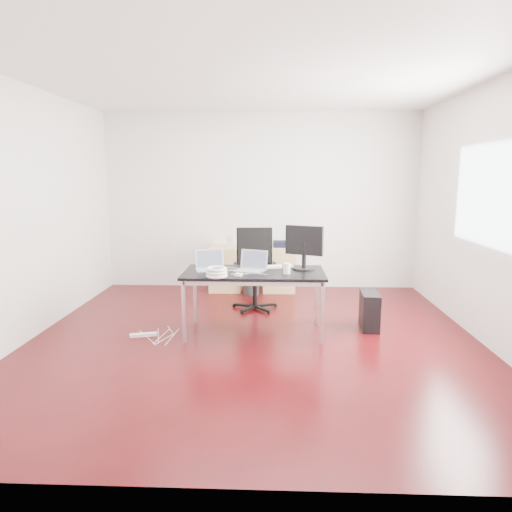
{
  "coord_description": "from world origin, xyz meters",
  "views": [
    {
      "loc": [
        0.22,
        -4.88,
        1.8
      ],
      "look_at": [
        0.0,
        0.55,
        0.85
      ],
      "focal_mm": 32.0,
      "sensor_mm": 36.0,
      "label": 1
    }
  ],
  "objects_px": {
    "desk": "(254,276)",
    "filing_cabinet_left": "(226,268)",
    "filing_cabinet_right": "(279,269)",
    "office_chair": "(255,265)",
    "pc_tower": "(369,310)"
  },
  "relations": [
    {
      "from": "filing_cabinet_right",
      "to": "pc_tower",
      "type": "xyz_separation_m",
      "value": [
        1.06,
        -1.8,
        -0.13
      ]
    },
    {
      "from": "office_chair",
      "to": "filing_cabinet_right",
      "type": "xyz_separation_m",
      "value": [
        0.35,
        0.97,
        -0.26
      ]
    },
    {
      "from": "desk",
      "to": "filing_cabinet_right",
      "type": "bearing_deg",
      "value": 81.26
    },
    {
      "from": "desk",
      "to": "office_chair",
      "type": "relative_size",
      "value": 1.48
    },
    {
      "from": "desk",
      "to": "filing_cabinet_left",
      "type": "xyz_separation_m",
      "value": [
        -0.54,
        2.01,
        -0.33
      ]
    },
    {
      "from": "pc_tower",
      "to": "filing_cabinet_left",
      "type": "bearing_deg",
      "value": 140.6
    },
    {
      "from": "filing_cabinet_left",
      "to": "office_chair",
      "type": "bearing_deg",
      "value": -62.74
    },
    {
      "from": "filing_cabinet_left",
      "to": "pc_tower",
      "type": "height_order",
      "value": "filing_cabinet_left"
    },
    {
      "from": "filing_cabinet_right",
      "to": "pc_tower",
      "type": "relative_size",
      "value": 1.56
    },
    {
      "from": "filing_cabinet_left",
      "to": "pc_tower",
      "type": "distance_m",
      "value": 2.63
    },
    {
      "from": "desk",
      "to": "filing_cabinet_left",
      "type": "bearing_deg",
      "value": 104.95
    },
    {
      "from": "filing_cabinet_right",
      "to": "office_chair",
      "type": "bearing_deg",
      "value": -109.61
    },
    {
      "from": "pc_tower",
      "to": "filing_cabinet_right",
      "type": "bearing_deg",
      "value": 124.49
    },
    {
      "from": "desk",
      "to": "office_chair",
      "type": "distance_m",
      "value": 1.04
    },
    {
      "from": "pc_tower",
      "to": "desk",
      "type": "bearing_deg",
      "value": -167.39
    }
  ]
}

